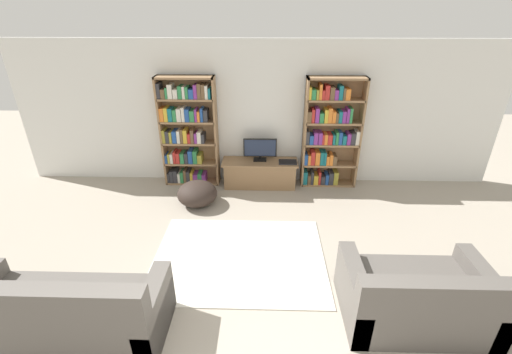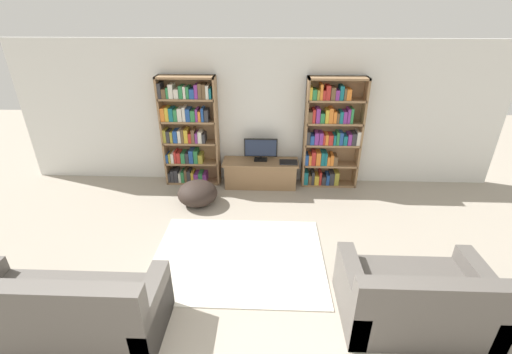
{
  "view_description": "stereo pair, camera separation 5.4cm",
  "coord_description": "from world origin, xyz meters",
  "px_view_note": "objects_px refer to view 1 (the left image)",
  "views": [
    {
      "loc": [
        0.15,
        -1.86,
        3.04
      ],
      "look_at": [
        0.02,
        2.87,
        0.7
      ],
      "focal_mm": 24.0,
      "sensor_mm": 36.0,
      "label": 1
    },
    {
      "loc": [
        0.2,
        -1.86,
        3.04
      ],
      "look_at": [
        0.02,
        2.87,
        0.7
      ],
      "focal_mm": 24.0,
      "sensor_mm": 36.0,
      "label": 2
    }
  ],
  "objects_px": {
    "laptop": "(288,162)",
    "couch_right_sofa": "(417,298)",
    "tv_stand": "(260,173)",
    "bookshelf_right": "(329,134)",
    "beanbag_ottoman": "(197,193)",
    "television": "(260,149)",
    "couch_left_sectional": "(63,315)",
    "bookshelf_left": "(187,132)"
  },
  "relations": [
    {
      "from": "tv_stand",
      "to": "couch_right_sofa",
      "type": "xyz_separation_m",
      "value": [
        1.72,
        -3.08,
        0.04
      ]
    },
    {
      "from": "beanbag_ottoman",
      "to": "tv_stand",
      "type": "bearing_deg",
      "value": 34.57
    },
    {
      "from": "bookshelf_right",
      "to": "couch_left_sectional",
      "type": "xyz_separation_m",
      "value": [
        -3.14,
        -3.54,
        -0.68
      ]
    },
    {
      "from": "television",
      "to": "couch_left_sectional",
      "type": "xyz_separation_m",
      "value": [
        -1.89,
        -3.46,
        -0.41
      ]
    },
    {
      "from": "bookshelf_right",
      "to": "tv_stand",
      "type": "xyz_separation_m",
      "value": [
        -1.25,
        -0.12,
        -0.74
      ]
    },
    {
      "from": "bookshelf_left",
      "to": "couch_right_sofa",
      "type": "relative_size",
      "value": 1.33
    },
    {
      "from": "bookshelf_right",
      "to": "beanbag_ottoman",
      "type": "distance_m",
      "value": 2.58
    },
    {
      "from": "tv_stand",
      "to": "television",
      "type": "bearing_deg",
      "value": 90.0
    },
    {
      "from": "television",
      "to": "laptop",
      "type": "relative_size",
      "value": 1.85
    },
    {
      "from": "bookshelf_right",
      "to": "couch_right_sofa",
      "type": "distance_m",
      "value": 3.3
    },
    {
      "from": "tv_stand",
      "to": "couch_left_sectional",
      "type": "height_order",
      "value": "couch_left_sectional"
    },
    {
      "from": "tv_stand",
      "to": "couch_right_sofa",
      "type": "bearing_deg",
      "value": -60.8
    },
    {
      "from": "laptop",
      "to": "couch_right_sofa",
      "type": "relative_size",
      "value": 0.22
    },
    {
      "from": "bookshelf_left",
      "to": "bookshelf_right",
      "type": "relative_size",
      "value": 1.0
    },
    {
      "from": "laptop",
      "to": "beanbag_ottoman",
      "type": "relative_size",
      "value": 0.49
    },
    {
      "from": "tv_stand",
      "to": "couch_right_sofa",
      "type": "distance_m",
      "value": 3.52
    },
    {
      "from": "television",
      "to": "beanbag_ottoman",
      "type": "height_order",
      "value": "television"
    },
    {
      "from": "bookshelf_left",
      "to": "tv_stand",
      "type": "height_order",
      "value": "bookshelf_left"
    },
    {
      "from": "bookshelf_right",
      "to": "couch_right_sofa",
      "type": "bearing_deg",
      "value": -81.55
    },
    {
      "from": "couch_left_sectional",
      "to": "beanbag_ottoman",
      "type": "height_order",
      "value": "couch_left_sectional"
    },
    {
      "from": "television",
      "to": "couch_left_sectional",
      "type": "height_order",
      "value": "couch_left_sectional"
    },
    {
      "from": "bookshelf_right",
      "to": "couch_left_sectional",
      "type": "height_order",
      "value": "bookshelf_right"
    },
    {
      "from": "tv_stand",
      "to": "beanbag_ottoman",
      "type": "distance_m",
      "value": 1.29
    },
    {
      "from": "couch_left_sectional",
      "to": "laptop",
      "type": "bearing_deg",
      "value": 54.45
    },
    {
      "from": "tv_stand",
      "to": "beanbag_ottoman",
      "type": "xyz_separation_m",
      "value": [
        -1.06,
        -0.73,
        -0.05
      ]
    },
    {
      "from": "couch_left_sectional",
      "to": "bookshelf_right",
      "type": "bearing_deg",
      "value": 48.41
    },
    {
      "from": "television",
      "to": "laptop",
      "type": "height_order",
      "value": "television"
    },
    {
      "from": "bookshelf_left",
      "to": "tv_stand",
      "type": "bearing_deg",
      "value": -4.92
    },
    {
      "from": "television",
      "to": "couch_right_sofa",
      "type": "distance_m",
      "value": 3.59
    },
    {
      "from": "tv_stand",
      "to": "laptop",
      "type": "bearing_deg",
      "value": -6.19
    },
    {
      "from": "tv_stand",
      "to": "couch_left_sectional",
      "type": "relative_size",
      "value": 0.71
    },
    {
      "from": "laptop",
      "to": "beanbag_ottoman",
      "type": "height_order",
      "value": "laptop"
    },
    {
      "from": "bookshelf_left",
      "to": "tv_stand",
      "type": "xyz_separation_m",
      "value": [
        1.33,
        -0.11,
        -0.76
      ]
    },
    {
      "from": "couch_right_sofa",
      "to": "tv_stand",
      "type": "bearing_deg",
      "value": 119.2
    },
    {
      "from": "couch_right_sofa",
      "to": "beanbag_ottoman",
      "type": "relative_size",
      "value": 2.25
    },
    {
      "from": "couch_right_sofa",
      "to": "bookshelf_right",
      "type": "bearing_deg",
      "value": 98.45
    },
    {
      "from": "laptop",
      "to": "couch_left_sectional",
      "type": "xyz_separation_m",
      "value": [
        -2.4,
        -3.36,
        -0.2
      ]
    },
    {
      "from": "bookshelf_right",
      "to": "television",
      "type": "relative_size",
      "value": 3.3
    },
    {
      "from": "beanbag_ottoman",
      "to": "bookshelf_right",
      "type": "bearing_deg",
      "value": 20.13
    },
    {
      "from": "laptop",
      "to": "couch_right_sofa",
      "type": "xyz_separation_m",
      "value": [
        1.21,
        -3.02,
        -0.22
      ]
    },
    {
      "from": "tv_stand",
      "to": "television",
      "type": "xyz_separation_m",
      "value": [
        -0.0,
        0.04,
        0.47
      ]
    },
    {
      "from": "couch_left_sectional",
      "to": "couch_right_sofa",
      "type": "height_order",
      "value": "couch_left_sectional"
    }
  ]
}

